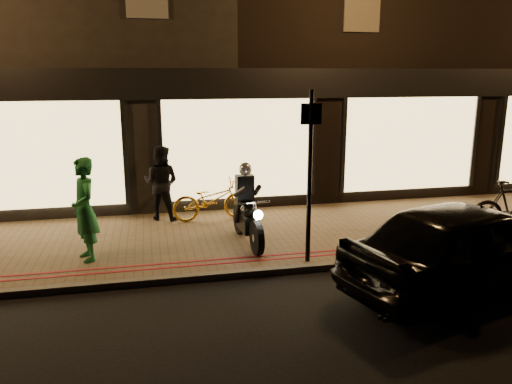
# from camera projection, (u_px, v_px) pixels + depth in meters

# --- Properties ---
(ground) EXTENTS (90.00, 90.00, 0.00)m
(ground) POSITION_uv_depth(u_px,v_px,m) (281.00, 275.00, 8.57)
(ground) COLOR black
(ground) RESTS_ON ground
(sidewalk) EXTENTS (50.00, 4.00, 0.12)m
(sidewalk) POSITION_uv_depth(u_px,v_px,m) (256.00, 236.00, 10.46)
(sidewalk) COLOR brown
(sidewalk) RESTS_ON ground
(kerb_stone) EXTENTS (50.00, 0.14, 0.12)m
(kerb_stone) POSITION_uv_depth(u_px,v_px,m) (281.00, 271.00, 8.60)
(kerb_stone) COLOR #59544C
(kerb_stone) RESTS_ON ground
(red_kerb_lines) EXTENTS (50.00, 0.26, 0.01)m
(red_kerb_lines) POSITION_uv_depth(u_px,v_px,m) (273.00, 257.00, 9.06)
(red_kerb_lines) COLOR maroon
(red_kerb_lines) RESTS_ON sidewalk
(building_row) EXTENTS (48.00, 10.11, 8.50)m
(building_row) POSITION_uv_depth(u_px,v_px,m) (210.00, 46.00, 16.14)
(building_row) COLOR black
(building_row) RESTS_ON ground
(motorcycle) EXTENTS (0.60, 1.94, 1.59)m
(motorcycle) POSITION_uv_depth(u_px,v_px,m) (247.00, 213.00, 9.72)
(motorcycle) COLOR black
(motorcycle) RESTS_ON sidewalk
(sign_post) EXTENTS (0.35, 0.09, 3.00)m
(sign_post) POSITION_uv_depth(u_px,v_px,m) (310.00, 168.00, 8.51)
(sign_post) COLOR black
(sign_post) RESTS_ON sidewalk
(bicycle_gold) EXTENTS (1.83, 0.78, 0.94)m
(bicycle_gold) POSITION_uv_depth(u_px,v_px,m) (212.00, 200.00, 11.31)
(bicycle_gold) COLOR gold
(bicycle_gold) RESTS_ON sidewalk
(person_green) EXTENTS (0.66, 0.79, 1.85)m
(person_green) POSITION_uv_depth(u_px,v_px,m) (85.00, 210.00, 8.77)
(person_green) COLOR #1F7539
(person_green) RESTS_ON sidewalk
(person_dark) EXTENTS (1.01, 0.91, 1.69)m
(person_dark) POSITION_uv_depth(u_px,v_px,m) (161.00, 183.00, 11.29)
(person_dark) COLOR black
(person_dark) RESTS_ON sidewalk
(parked_car) EXTENTS (4.68, 2.93, 1.49)m
(parked_car) POSITION_uv_depth(u_px,v_px,m) (469.00, 246.00, 7.81)
(parked_car) COLOR black
(parked_car) RESTS_ON ground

